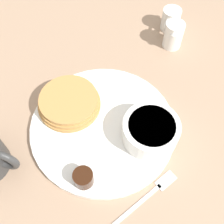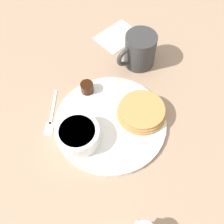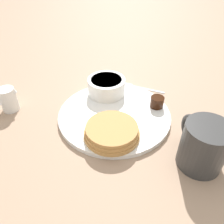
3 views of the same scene
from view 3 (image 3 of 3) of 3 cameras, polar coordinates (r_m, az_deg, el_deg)
name	(u,v)px [view 3 (image 3 of 3)]	position (r m, az deg, el deg)	size (l,w,h in m)	color
ground_plane	(114,116)	(0.57, 0.61, -1.11)	(4.00, 4.00, 0.00)	#9E7F66
plate	(114,114)	(0.57, 0.62, -0.65)	(0.29, 0.29, 0.01)	white
pancake_stack	(112,131)	(0.49, -0.05, -5.05)	(0.13, 0.13, 0.03)	#B78447
bowl	(106,86)	(0.62, -1.45, 6.89)	(0.11, 0.11, 0.05)	white
syrup_cup	(157,102)	(0.59, 11.68, 2.59)	(0.04, 0.04, 0.03)	black
butter_ramekin	(111,85)	(0.64, -0.21, 6.96)	(0.05, 0.05, 0.04)	white
coffee_mug	(203,145)	(0.46, 22.64, -8.00)	(0.12, 0.09, 0.10)	#333333
creamer_pitcher_near	(8,99)	(0.64, -25.52, 3.01)	(0.04, 0.07, 0.07)	white
fork	(136,87)	(0.69, 6.36, 6.58)	(0.12, 0.09, 0.00)	silver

